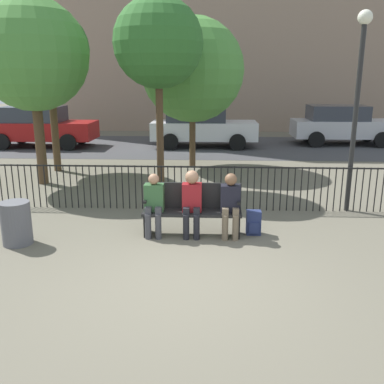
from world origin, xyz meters
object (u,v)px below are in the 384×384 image
Objects in this scene: tree_2 at (158,43)px; tree_3 at (192,70)px; park_bench at (192,207)px; tree_0 at (48,50)px; trash_bin at (16,223)px; parked_car_1 at (342,124)px; seated_person_1 at (192,199)px; backpack at (254,223)px; tree_1 at (32,55)px; seated_person_0 at (154,202)px; seated_person_2 at (230,202)px; lamp_post at (359,84)px; parked_car_0 at (202,126)px; parked_car_2 at (40,126)px.

tree_3 is at bearing 75.29° from tree_2.
tree_0 reaches higher than park_bench.
parked_car_1 is at bearing 53.02° from trash_bin.
seated_person_1 is 2.73× the size of backpack.
trash_bin is (1.20, -4.24, -2.91)m from tree_1.
seated_person_0 reaches higher than backpack.
trash_bin is (-2.94, -0.51, -0.31)m from seated_person_1.
seated_person_0 is at bearing -120.17° from parked_car_1.
tree_2 reaches higher than seated_person_2.
tree_2 is at bearing 121.49° from backpack.
lamp_post is (3.22, 1.67, 1.92)m from seated_person_1.
park_bench is 2.37× the size of trash_bin.
tree_3 is at bearing 127.79° from lamp_post.
tree_2 is at bearing -97.76° from parked_car_0.
tree_2 is at bearing 114.96° from seated_person_2.
tree_3 is at bearing 32.29° from tree_1.
tree_3 is (-0.27, 6.18, 2.27)m from seated_person_1.
parked_car_2 is (-5.62, 6.31, -2.68)m from tree_2.
tree_2 is (-0.97, 3.52, 2.84)m from seated_person_1.
seated_person_1 is 6.58m from tree_3.
parked_car_2 is (-5.92, 9.83, 0.21)m from seated_person_0.
parked_car_0 is at bearing 74.89° from trash_bin.
parked_car_1 is 1.00× the size of parked_car_2.
parked_car_1 is (5.75, 11.04, 0.16)m from seated_person_1.
trash_bin is (-2.88, -10.65, -0.47)m from parked_car_0.
parked_car_0 and parked_car_2 have the same top height.
tree_3 is 6.11× the size of trash_bin.
backpack is (1.10, 0.01, -0.28)m from park_bench.
trash_bin is (-3.62, -0.50, -0.28)m from seated_person_2.
seated_person_0 is 1.83m from backpack.
parked_car_1 is (9.89, 7.31, -2.43)m from tree_1.
seated_person_2 reaches higher than seated_person_0.
tree_0 is at bearing 154.07° from lamp_post.
seated_person_2 is 3.66m from trash_bin.
trash_bin is (1.38, -5.85, -3.12)m from tree_0.
seated_person_1 is 7.42m from tree_0.
seated_person_1 is at bearing 9.75° from trash_bin.
parked_car_2 reaches higher than trash_bin.
park_bench is 7.40m from tree_0.
lamp_post is (3.89, 1.68, 1.98)m from seated_person_0.
parked_car_2 is at bearing -177.20° from parked_car_0.
tree_1 reaches higher than seated_person_1.
parked_car_2 is at bearing 126.43° from seated_person_2.
tree_1 is at bearing -147.71° from tree_3.
parked_car_0 is at bearing 96.66° from backpack.
seated_person_1 is 0.28× the size of parked_car_2.
tree_2 is 5.48m from trash_bin.
seated_person_2 is 0.24× the size of tree_1.
tree_1 is at bearing 138.98° from park_bench.
park_bench is 1.56× the size of seated_person_0.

